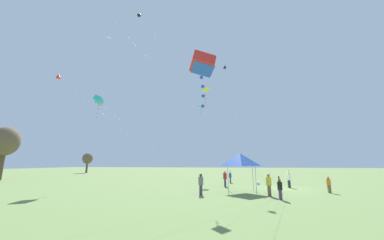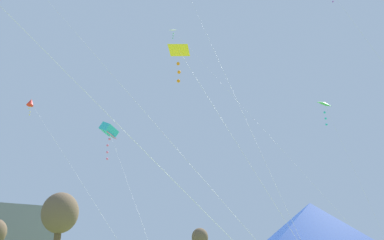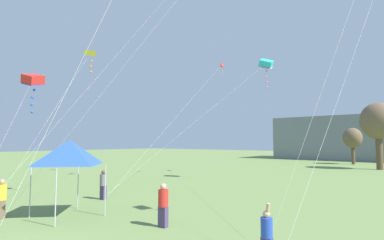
# 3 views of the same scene
# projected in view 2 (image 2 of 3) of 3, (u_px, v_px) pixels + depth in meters

# --- Properties ---
(tree_far_centre) EXTENTS (2.72, 2.72, 5.49)m
(tree_far_centre) POSITION_uv_depth(u_px,v_px,m) (200.00, 238.00, 61.66)
(tree_far_centre) COLOR brown
(tree_far_centre) RESTS_ON ground
(tree_near_right) EXTENTS (4.28, 4.28, 8.64)m
(tree_near_right) POSITION_uv_depth(u_px,v_px,m) (60.00, 214.00, 44.23)
(tree_near_right) COLOR brown
(tree_near_right) RESTS_ON ground
(festival_tent) EXTENTS (2.72, 2.72, 3.64)m
(festival_tent) POSITION_uv_depth(u_px,v_px,m) (312.00, 222.00, 11.85)
(festival_tent) COLOR #B7B7BC
(festival_tent) RESTS_ON ground
(kite_yellow_delta_0) EXTENTS (1.03, 5.91, 9.41)m
(kite_yellow_delta_0) POSITION_uv_depth(u_px,v_px,m) (179.00, 52.00, 13.87)
(kite_yellow_delta_0) COLOR silver
(kite_yellow_delta_0) RESTS_ON ground
(kite_cyan_box_1) EXTENTS (5.50, 14.30, 11.20)m
(kite_cyan_box_1) POSITION_uv_depth(u_px,v_px,m) (109.00, 131.00, 27.70)
(kite_cyan_box_1) COLOR silver
(kite_cyan_box_1) RESTS_ON ground
(kite_red_diamond_3) EXTENTS (0.92, 14.78, 11.98)m
(kite_red_diamond_3) POSITION_uv_depth(u_px,v_px,m) (31.00, 103.00, 25.31)
(kite_red_diamond_3) COLOR silver
(kite_red_diamond_3) RESTS_ON ground
(kite_white_delta_5) EXTENTS (4.10, 23.73, 27.56)m
(kite_white_delta_5) POSITION_uv_depth(u_px,v_px,m) (175.00, 32.00, 44.73)
(kite_white_delta_5) COLOR silver
(kite_white_delta_5) RESTS_ON ground
(kite_green_delta_8) EXTENTS (3.61, 5.12, 12.36)m
(kite_green_delta_8) POSITION_uv_depth(u_px,v_px,m) (325.00, 105.00, 26.50)
(kite_green_delta_8) COLOR silver
(kite_green_delta_8) RESTS_ON ground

